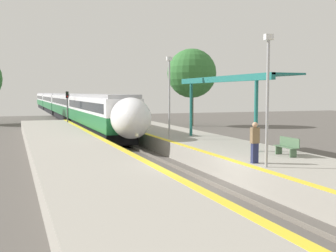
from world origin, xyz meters
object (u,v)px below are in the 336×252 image
object	(u,v)px
platform_bench	(287,146)
train	(61,104)
lamppost_near	(268,92)
lamppost_mid	(169,92)
railway_signal	(67,107)
person_waiting	(255,142)

from	to	relation	value
platform_bench	train	bearing A→B (deg)	95.52
train	lamppost_near	bearing A→B (deg)	-87.54
lamppost_mid	railway_signal	bearing A→B (deg)	103.64
platform_bench	person_waiting	world-z (taller)	person_waiting
railway_signal	lamppost_near	world-z (taller)	lamppost_near
person_waiting	lamppost_mid	distance (m)	10.62
person_waiting	platform_bench	bearing A→B (deg)	26.39
railway_signal	lamppost_mid	size ratio (longest dim) A/B	0.77
person_waiting	railway_signal	bearing A→B (deg)	98.93
railway_signal	lamppost_near	xyz separation A→B (m)	(4.43, -29.65, 1.53)
platform_bench	person_waiting	xyz separation A→B (m)	(-2.65, -1.31, 0.47)
platform_bench	lamppost_near	world-z (taller)	lamppost_near
train	person_waiting	bearing A→B (deg)	-87.42
lamppost_near	lamppost_mid	xyz separation A→B (m)	(0.00, 11.41, 0.00)
train	person_waiting	world-z (taller)	train
platform_bench	railway_signal	world-z (taller)	railway_signal
train	person_waiting	size ratio (longest dim) A/B	49.48
railway_signal	lamppost_mid	distance (m)	18.83
railway_signal	lamppost_near	size ratio (longest dim) A/B	0.77
platform_bench	person_waiting	distance (m)	2.99
lamppost_mid	platform_bench	bearing A→B (deg)	-73.31
lamppost_near	person_waiting	bearing A→B (deg)	85.85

